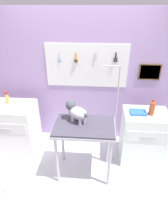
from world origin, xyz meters
name	(u,v)px	position (x,y,z in m)	size (l,w,h in m)	color
ground	(74,186)	(0.00, 0.00, -0.02)	(4.40, 4.00, 0.04)	silver
rear_wall_panel	(82,80)	(0.01, 1.28, 1.16)	(4.00, 0.11, 2.30)	#B194C8
grooming_table	(84,131)	(0.13, 0.29, 0.77)	(0.85, 0.58, 0.88)	#B7B7BC
grooming_arm	(114,122)	(0.57, 0.60, 0.76)	(0.30, 0.11, 1.62)	#B7B7BC
dog	(76,111)	(0.01, 0.38, 1.04)	(0.37, 0.31, 0.29)	silver
counter_left	(13,129)	(-1.12, 0.71, 0.45)	(0.80, 0.58, 0.91)	white
cabinet_right	(143,137)	(1.06, 0.69, 0.44)	(0.68, 0.54, 0.88)	white
shampoo_bottle	(7,98)	(-1.15, 0.79, 0.99)	(0.05, 0.05, 0.21)	#E9B548
soda_bottle	(152,108)	(1.10, 0.65, 0.99)	(0.08, 0.08, 0.24)	#B24F28
supply_tray	(138,112)	(0.92, 0.67, 0.90)	(0.24, 0.18, 0.04)	blue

